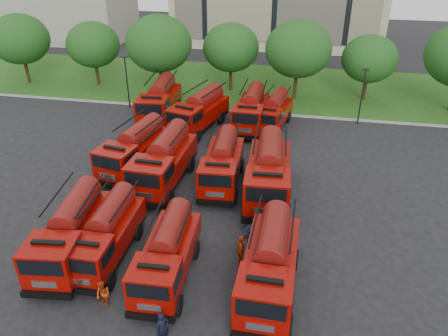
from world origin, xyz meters
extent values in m
plane|color=black|center=(0.00, 0.00, 0.00)|extent=(140.00, 140.00, 0.00)
cube|color=#214412|center=(0.00, 26.00, 0.06)|extent=(70.00, 16.00, 0.12)
cube|color=gray|center=(0.00, 17.90, 0.07)|extent=(70.00, 0.30, 0.14)
cube|color=gray|center=(-30.00, 44.00, 5.00)|extent=(18.00, 12.00, 10.00)
cylinder|color=#382314|center=(-24.00, 22.00, 1.31)|extent=(0.36, 0.36, 2.62)
ellipsoid|color=#124013|center=(-24.00, 22.00, 5.03)|extent=(6.30, 6.30, 5.36)
cylinder|color=#382314|center=(-16.00, 23.00, 1.19)|extent=(0.36, 0.36, 2.38)
ellipsoid|color=#124013|center=(-16.00, 23.00, 4.56)|extent=(5.71, 5.71, 4.86)
cylinder|color=#382314|center=(-8.00, 21.50, 1.40)|extent=(0.36, 0.36, 2.80)
ellipsoid|color=#124013|center=(-8.00, 21.50, 5.36)|extent=(6.72, 6.72, 5.71)
cylinder|color=#382314|center=(-1.00, 24.00, 1.22)|extent=(0.36, 0.36, 2.45)
ellipsoid|color=#124013|center=(-1.00, 24.00, 4.69)|extent=(5.88, 5.88, 5.00)
cylinder|color=#382314|center=(6.00, 22.50, 1.36)|extent=(0.36, 0.36, 2.73)
ellipsoid|color=#124013|center=(6.00, 22.50, 5.23)|extent=(6.55, 6.55, 5.57)
cylinder|color=#382314|center=(13.00, 23.50, 1.14)|extent=(0.36, 0.36, 2.27)
ellipsoid|color=#124013|center=(13.00, 23.50, 4.36)|extent=(5.46, 5.46, 4.64)
cylinder|color=black|center=(-10.00, 17.20, 2.50)|extent=(0.14, 0.14, 5.00)
cube|color=black|center=(-10.00, 17.20, 5.05)|extent=(0.60, 0.25, 0.12)
cylinder|color=black|center=(12.00, 17.20, 2.50)|extent=(0.14, 0.14, 5.00)
cube|color=black|center=(12.00, 17.20, 5.05)|extent=(0.60, 0.25, 0.12)
cube|color=black|center=(-4.61, -4.45, 0.65)|extent=(3.08, 7.20, 0.30)
cube|color=black|center=(-4.20, -7.97, 0.60)|extent=(2.51, 0.53, 0.35)
cube|color=#8E0601|center=(-4.33, -6.83, 1.77)|extent=(2.68, 2.46, 1.95)
cube|color=black|center=(-4.21, -7.94, 2.22)|extent=(2.09, 0.29, 0.85)
cube|color=#8E0601|center=(-4.74, -3.36, 1.45)|extent=(2.95, 4.84, 1.30)
cylinder|color=#620F0C|center=(-4.74, -3.36, 2.51)|extent=(1.97, 4.33, 1.50)
cylinder|color=black|center=(-5.45, -7.16, 0.55)|extent=(0.47, 1.13, 1.10)
cylinder|color=black|center=(-3.17, -6.90, 0.55)|extent=(0.47, 1.13, 1.10)
cylinder|color=black|center=(-5.95, -2.80, 0.55)|extent=(0.47, 1.13, 1.10)
cylinder|color=black|center=(-3.68, -2.54, 0.55)|extent=(0.47, 1.13, 1.10)
cube|color=black|center=(-2.80, -4.11, 0.60)|extent=(2.19, 6.48, 0.28)
cube|color=black|center=(-2.76, -7.38, 0.55)|extent=(2.31, 0.26, 0.32)
cube|color=#8E0601|center=(-2.77, -6.32, 1.64)|extent=(2.28, 2.05, 1.80)
cube|color=black|center=(-2.76, -7.35, 2.05)|extent=(1.94, 0.07, 0.78)
cube|color=#8E0601|center=(-2.81, -3.09, 1.34)|extent=(2.31, 4.27, 1.20)
cylinder|color=#620F0C|center=(-2.81, -3.09, 2.32)|extent=(1.43, 3.89, 1.38)
cylinder|color=black|center=(-3.83, -6.51, 0.51)|extent=(0.33, 1.02, 1.01)
cylinder|color=black|center=(-1.71, -6.49, 0.51)|extent=(0.33, 1.02, 1.01)
cylinder|color=black|center=(-3.88, -2.46, 0.51)|extent=(0.33, 1.02, 1.01)
cylinder|color=black|center=(-1.75, -2.43, 0.51)|extent=(0.33, 1.02, 1.01)
cube|color=black|center=(0.91, -5.04, 0.59)|extent=(2.37, 6.49, 0.27)
cube|color=black|center=(1.05, -8.29, 0.55)|extent=(2.29, 0.33, 0.32)
cube|color=#8E0601|center=(1.00, -7.24, 1.62)|extent=(2.32, 2.11, 1.78)
cube|color=black|center=(1.05, -8.26, 2.04)|extent=(1.92, 0.13, 0.78)
cube|color=#8E0601|center=(0.87, -4.04, 1.33)|extent=(2.42, 4.30, 1.19)
cylinder|color=#620F0C|center=(0.87, -4.04, 2.30)|extent=(1.53, 3.90, 1.37)
cylinder|color=black|center=(-0.04, -7.46, 0.50)|extent=(0.36, 1.02, 1.01)
cylinder|color=black|center=(2.06, -7.38, 0.50)|extent=(0.36, 1.02, 1.01)
cylinder|color=black|center=(-0.21, -3.44, 0.50)|extent=(0.36, 1.02, 1.01)
cylinder|color=black|center=(1.89, -3.35, 0.50)|extent=(0.36, 1.02, 1.01)
cube|color=black|center=(6.06, -5.01, 0.65)|extent=(2.40, 7.04, 0.30)
cube|color=#8E0601|center=(6.03, -7.41, 1.78)|extent=(2.48, 2.24, 1.95)
cube|color=black|center=(6.01, -8.53, 2.23)|extent=(2.10, 0.08, 0.85)
cube|color=#8E0601|center=(6.07, -3.90, 1.45)|extent=(2.51, 4.64, 1.30)
cylinder|color=#620F0C|center=(6.07, -3.90, 2.52)|extent=(1.56, 4.23, 1.50)
cylinder|color=black|center=(4.87, -7.59, 0.55)|extent=(0.36, 1.11, 1.10)
cylinder|color=black|center=(7.17, -7.62, 0.55)|extent=(0.36, 1.11, 1.10)
cylinder|color=black|center=(4.93, -3.19, 0.55)|extent=(0.36, 1.11, 1.10)
cylinder|color=black|center=(7.23, -3.22, 0.55)|extent=(0.36, 1.11, 1.10)
cube|color=black|center=(-4.85, 5.51, 0.65)|extent=(3.49, 7.31, 0.30)
cube|color=black|center=(-5.47, 2.00, 0.60)|extent=(2.51, 0.68, 0.35)
cube|color=#8E0601|center=(-5.27, 3.14, 1.78)|extent=(2.80, 2.60, 1.95)
cube|color=black|center=(-5.47, 2.03, 2.23)|extent=(2.08, 0.41, 0.85)
cube|color=#8E0601|center=(-4.66, 6.59, 1.45)|extent=(3.22, 4.97, 1.30)
cylinder|color=#620F0C|center=(-4.66, 6.59, 2.52)|extent=(2.21, 4.41, 1.50)
cylinder|color=black|center=(-6.44, 3.14, 0.55)|extent=(0.54, 1.15, 1.10)
cylinder|color=black|center=(-4.17, 2.74, 0.55)|extent=(0.54, 1.15, 1.10)
cylinder|color=black|center=(-5.68, 7.48, 0.55)|extent=(0.54, 1.15, 1.10)
cylinder|color=black|center=(-3.40, 7.08, 0.55)|extent=(0.54, 1.15, 1.10)
cube|color=black|center=(-2.10, 3.92, 0.70)|extent=(2.77, 7.61, 0.32)
cube|color=black|center=(-2.26, 0.11, 0.64)|extent=(2.69, 0.38, 0.38)
cube|color=#8E0601|center=(-2.21, 1.34, 1.91)|extent=(2.72, 2.47, 2.09)
cube|color=black|center=(-2.26, 0.14, 2.39)|extent=(2.26, 0.14, 0.91)
cube|color=#8E0601|center=(-2.06, 5.10, 1.56)|extent=(2.83, 5.04, 1.40)
cylinder|color=#620F0C|center=(-2.06, 5.10, 2.70)|extent=(1.79, 4.57, 1.61)
cylinder|color=black|center=(-3.45, 1.18, 0.59)|extent=(0.42, 1.20, 1.18)
cylinder|color=black|center=(-0.98, 1.08, 0.59)|extent=(0.42, 1.20, 1.18)
cylinder|color=black|center=(-3.26, 5.90, 0.59)|extent=(0.42, 1.20, 1.18)
cylinder|color=black|center=(-0.79, 5.80, 0.59)|extent=(0.42, 1.20, 1.18)
cube|color=black|center=(1.85, 4.65, 0.63)|extent=(2.62, 6.92, 0.29)
cube|color=black|center=(2.04, 1.21, 0.58)|extent=(2.44, 0.38, 0.34)
cube|color=#8E0601|center=(1.98, 2.33, 1.73)|extent=(2.50, 2.27, 1.90)
cube|color=black|center=(2.04, 1.24, 2.16)|extent=(2.04, 0.17, 0.83)
cube|color=#8E0601|center=(1.79, 5.72, 1.41)|extent=(2.63, 4.60, 1.26)
cylinder|color=#620F0C|center=(1.79, 5.72, 2.44)|extent=(1.69, 4.16, 1.46)
cylinder|color=black|center=(0.87, 2.07, 0.53)|extent=(0.40, 1.09, 1.07)
cylinder|color=black|center=(3.11, 2.20, 0.53)|extent=(0.40, 1.09, 1.07)
cylinder|color=black|center=(0.63, 6.34, 0.53)|extent=(0.40, 1.09, 1.07)
cylinder|color=black|center=(2.86, 6.47, 0.53)|extent=(0.40, 1.09, 1.07)
cube|color=black|center=(5.12, 3.64, 0.72)|extent=(2.99, 7.88, 0.33)
cube|color=black|center=(5.35, -0.28, 0.66)|extent=(2.78, 0.44, 0.39)
cube|color=#8E0601|center=(5.28, 0.99, 1.96)|extent=(2.85, 2.59, 2.16)
cube|color=black|center=(5.35, -0.24, 2.46)|extent=(2.32, 0.19, 0.94)
cube|color=#8E0601|center=(5.05, 4.86, 1.60)|extent=(3.00, 5.24, 1.44)
cylinder|color=#620F0C|center=(5.05, 4.86, 2.78)|extent=(1.93, 4.73, 1.66)
cylinder|color=black|center=(4.02, 0.70, 0.61)|extent=(0.46, 1.24, 1.22)
cylinder|color=black|center=(6.56, 0.85, 0.61)|extent=(0.46, 1.24, 1.22)
cylinder|color=black|center=(3.74, 5.56, 0.61)|extent=(0.46, 1.24, 1.22)
cylinder|color=black|center=(6.28, 5.70, 0.61)|extent=(0.46, 1.24, 1.22)
cube|color=black|center=(-6.04, 14.98, 0.70)|extent=(3.05, 7.68, 0.32)
cube|color=black|center=(-5.74, 11.18, 0.64)|extent=(2.69, 0.48, 0.38)
cube|color=#8E0601|center=(-5.84, 12.41, 1.90)|extent=(2.81, 2.56, 2.09)
cube|color=black|center=(-5.74, 11.22, 2.39)|extent=(2.25, 0.23, 0.91)
cube|color=#8E0601|center=(-6.13, 16.15, 1.55)|extent=(3.01, 5.12, 1.39)
cylinder|color=#620F0C|center=(-6.13, 16.15, 2.69)|extent=(1.96, 4.62, 1.61)
cylinder|color=black|center=(-7.05, 12.10, 0.59)|extent=(0.47, 1.21, 1.18)
cylinder|color=black|center=(-4.59, 12.30, 0.59)|extent=(0.47, 1.21, 1.18)
cylinder|color=black|center=(-7.42, 16.80, 0.59)|extent=(0.47, 1.21, 1.18)
cylinder|color=black|center=(-4.96, 17.00, 0.59)|extent=(0.47, 1.21, 1.18)
cube|color=black|center=(-1.92, 13.41, 0.66)|extent=(4.16, 7.50, 0.31)
cube|color=black|center=(-2.88, 9.92, 0.61)|extent=(2.52, 0.92, 0.36)
cube|color=#8E0601|center=(-2.57, 11.05, 1.81)|extent=(3.00, 2.83, 1.99)
cube|color=black|center=(-2.87, 9.95, 2.27)|extent=(2.08, 0.62, 0.87)
cube|color=#8E0601|center=(-1.62, 14.49, 1.48)|extent=(3.65, 5.18, 1.32)
cylinder|color=#620F0C|center=(-1.62, 14.49, 2.56)|extent=(2.61, 4.53, 1.53)
cylinder|color=black|center=(-3.75, 11.17, 0.56)|extent=(0.64, 1.18, 1.12)
cylinder|color=black|center=(-1.49, 10.55, 0.56)|extent=(0.64, 1.18, 1.12)
cylinder|color=black|center=(-2.56, 15.49, 0.56)|extent=(0.64, 1.18, 1.12)
cylinder|color=black|center=(-0.30, 14.87, 0.56)|extent=(0.64, 1.18, 1.12)
cube|color=black|center=(2.52, 14.66, 0.65)|extent=(2.43, 7.08, 0.30)
cube|color=black|center=(2.46, 11.09, 0.60)|extent=(2.52, 0.29, 0.35)
cube|color=#8E0601|center=(2.48, 12.25, 1.79)|extent=(2.50, 2.25, 1.96)
cube|color=black|center=(2.47, 11.12, 2.24)|extent=(2.11, 0.08, 0.86)
cube|color=#8E0601|center=(2.54, 15.77, 1.46)|extent=(2.54, 4.67, 1.31)
cylinder|color=#620F0C|center=(2.54, 15.77, 2.53)|extent=(1.58, 4.25, 1.51)
cylinder|color=black|center=(1.32, 12.06, 0.55)|extent=(0.37, 1.11, 1.11)
cylinder|color=black|center=(3.64, 12.03, 0.55)|extent=(0.37, 1.11, 1.11)
cylinder|color=black|center=(1.39, 16.49, 0.55)|extent=(0.37, 1.11, 1.11)
cylinder|color=black|center=(3.71, 16.45, 0.55)|extent=(0.37, 1.11, 1.11)
cube|color=black|center=(4.46, 14.99, 0.57)|extent=(3.02, 6.44, 0.27)
cube|color=black|center=(3.95, 11.90, 0.53)|extent=(2.22, 0.58, 0.31)
cube|color=#8E0601|center=(4.11, 12.90, 1.57)|extent=(2.45, 2.27, 1.72)
cube|color=black|center=(3.95, 11.93, 1.97)|extent=(1.84, 0.35, 0.75)
cube|color=#8E0601|center=(4.62, 15.95, 1.28)|extent=(2.80, 4.37, 1.15)
cylinder|color=#620F0C|center=(4.62, 15.95, 2.22)|extent=(1.92, 3.88, 1.33)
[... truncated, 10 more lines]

